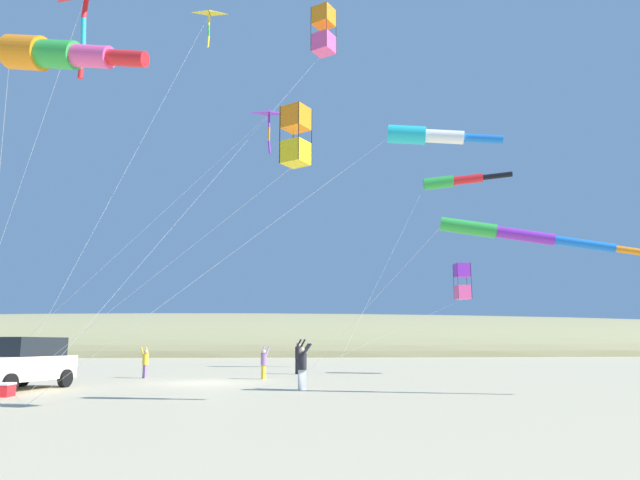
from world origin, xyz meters
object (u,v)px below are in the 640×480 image
(kite_delta_green_low_center, at_px, (268,115))
(kite_windsock_small_distant, at_px, (427,136))
(cooler_box, at_px, (5,390))
(kite_delta_blue_topmost, at_px, (209,14))
(person_child_green_jacket, at_px, (264,361))
(parked_car, at_px, (20,362))
(person_adult_flyer, at_px, (299,355))
(kite_windsock_purple_drifting, at_px, (520,235))
(kite_windsock_magenta_far_left, at_px, (454,181))
(kite_box_rainbow_low_near, at_px, (295,136))
(kite_box_long_streamer_left, at_px, (462,281))
(kite_box_checkered_midright, at_px, (323,31))
(kite_windsock_long_streamer_right, at_px, (56,55))
(person_bystander_far, at_px, (302,364))
(person_child_grey_jacket, at_px, (145,361))

(kite_delta_green_low_center, bearing_deg, kite_windsock_small_distant, 34.97)
(cooler_box, relative_size, kite_delta_blue_topmost, 0.04)
(person_child_green_jacket, bearing_deg, kite_windsock_small_distant, 21.72)
(parked_car, distance_m, person_adult_flyer, 14.13)
(kite_delta_blue_topmost, height_order, kite_windsock_purple_drifting, kite_delta_blue_topmost)
(kite_windsock_magenta_far_left, bearing_deg, kite_box_rainbow_low_near, -26.89)
(kite_box_rainbow_low_near, height_order, kite_box_long_streamer_left, kite_box_rainbow_low_near)
(parked_car, height_order, kite_box_long_streamer_left, kite_box_long_streamer_left)
(kite_windsock_small_distant, distance_m, kite_delta_blue_topmost, 15.60)
(kite_box_checkered_midright, height_order, kite_windsock_magenta_far_left, kite_box_checkered_midright)
(parked_car, height_order, kite_windsock_long_streamer_right, kite_windsock_long_streamer_right)
(kite_delta_green_low_center, bearing_deg, parked_car, -89.29)
(parked_car, xyz_separation_m, person_adult_flyer, (-9.59, 10.37, 0.06))
(person_child_green_jacket, bearing_deg, kite_windsock_magenta_far_left, 126.56)
(parked_car, xyz_separation_m, cooler_box, (2.69, 0.79, -0.74))
(kite_windsock_long_streamer_right, distance_m, kite_box_checkered_midright, 15.27)
(person_bystander_far, bearing_deg, kite_box_long_streamer_left, 135.42)
(kite_windsock_purple_drifting, bearing_deg, person_adult_flyer, -152.33)
(kite_box_rainbow_low_near, bearing_deg, person_child_grey_jacket, -155.32)
(kite_delta_blue_topmost, relative_size, kite_windsock_purple_drifting, 1.52)
(cooler_box, relative_size, kite_windsock_magenta_far_left, 0.05)
(kite_windsock_small_distant, height_order, kite_delta_blue_topmost, kite_delta_blue_topmost)
(cooler_box, xyz_separation_m, kite_box_rainbow_low_near, (5.20, 8.81, 6.57))
(person_child_green_jacket, bearing_deg, kite_windsock_long_streamer_right, -13.69)
(kite_windsock_small_distant, bearing_deg, kite_box_long_streamer_left, 158.66)
(person_child_grey_jacket, xyz_separation_m, kite_delta_blue_topmost, (3.44, 2.85, 16.19))
(person_child_green_jacket, xyz_separation_m, kite_windsock_small_distant, (11.94, 4.76, 6.61))
(person_child_green_jacket, height_order, kite_box_long_streamer_left, kite_box_long_streamer_left)
(person_bystander_far, bearing_deg, kite_windsock_small_distant, 29.23)
(parked_car, relative_size, person_bystander_far, 2.83)
(kite_windsock_purple_drifting, bearing_deg, kite_delta_blue_topmost, -120.36)
(person_adult_flyer, relative_size, kite_windsock_long_streamer_right, 0.17)
(person_child_grey_jacket, distance_m, kite_box_rainbow_low_near, 17.06)
(person_bystander_far, xyz_separation_m, kite_windsock_small_distant, (5.78, 3.23, 6.52))
(parked_car, relative_size, cooler_box, 7.43)
(person_adult_flyer, bearing_deg, kite_delta_green_low_center, -9.87)
(person_child_green_jacket, height_order, kite_windsock_purple_drifting, kite_windsock_purple_drifting)
(kite_box_rainbow_low_near, bearing_deg, kite_windsock_long_streamer_right, -61.04)
(person_child_grey_jacket, bearing_deg, kite_box_checkered_midright, 55.10)
(person_adult_flyer, xyz_separation_m, kite_box_checkered_midright, (8.62, 0.67, 14.02))
(kite_box_checkered_midright, bearing_deg, kite_box_long_streamer_left, 132.52)
(parked_car, relative_size, kite_delta_green_low_center, 0.38)
(person_child_grey_jacket, height_order, kite_box_checkered_midright, kite_box_checkered_midright)
(person_child_green_jacket, relative_size, kite_windsock_long_streamer_right, 0.13)
(kite_box_rainbow_low_near, distance_m, kite_windsock_magenta_far_left, 25.87)
(kite_box_long_streamer_left, relative_size, kite_windsock_purple_drifting, 0.81)
(person_child_green_jacket, height_order, kite_windsock_magenta_far_left, kite_windsock_magenta_far_left)
(cooler_box, distance_m, kite_delta_green_low_center, 13.46)
(parked_car, bearing_deg, kite_delta_blue_topmost, 118.87)
(kite_windsock_magenta_far_left, relative_size, kite_delta_green_low_center, 1.07)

